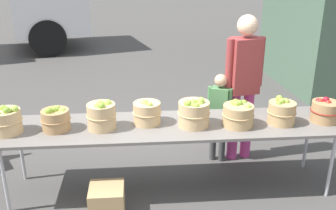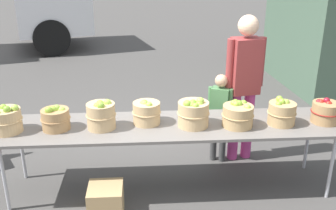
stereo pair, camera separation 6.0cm
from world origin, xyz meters
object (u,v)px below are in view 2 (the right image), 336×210
(apple_basket_green_1, at_px, (56,118))
(apple_basket_red_0, at_px, (325,112))
(vendor_adult, at_px, (244,78))
(apple_basket_green_0, at_px, (6,120))
(apple_basket_green_4, at_px, (193,113))
(apple_basket_green_5, at_px, (238,115))
(apple_basket_green_2, at_px, (101,115))
(market_table, at_px, (170,127))
(child_customer, at_px, (220,111))
(produce_crate, at_px, (106,202))
(apple_basket_green_3, at_px, (146,112))
(apple_basket_green_6, at_px, (282,113))

(apple_basket_green_1, height_order, apple_basket_red_0, same)
(apple_basket_green_1, distance_m, vendor_adult, 2.16)
(apple_basket_green_0, height_order, apple_basket_red_0, apple_basket_green_0)
(apple_basket_green_4, relative_size, apple_basket_red_0, 1.11)
(apple_basket_green_5, bearing_deg, apple_basket_green_2, 178.34)
(market_table, bearing_deg, child_customer, 41.46)
(produce_crate, bearing_deg, child_customer, 38.49)
(apple_basket_green_0, height_order, apple_basket_green_4, apple_basket_green_4)
(apple_basket_green_4, height_order, apple_basket_red_0, apple_basket_green_4)
(child_customer, bearing_deg, apple_basket_red_0, 170.88)
(vendor_adult, distance_m, child_customer, 0.48)
(apple_basket_green_0, distance_m, apple_basket_red_0, 3.22)
(apple_basket_green_3, relative_size, apple_basket_green_4, 0.90)
(market_table, bearing_deg, apple_basket_green_1, -178.71)
(market_table, xyz_separation_m, child_customer, (0.63, 0.56, -0.07))
(market_table, distance_m, child_customer, 0.84)
(apple_basket_green_3, distance_m, apple_basket_green_6, 1.39)
(apple_basket_green_0, bearing_deg, apple_basket_green_5, -0.36)
(apple_basket_green_0, relative_size, vendor_adult, 0.18)
(apple_basket_green_1, relative_size, apple_basket_green_2, 0.96)
(apple_basket_green_4, distance_m, child_customer, 0.76)
(apple_basket_green_4, relative_size, apple_basket_green_5, 1.02)
(apple_basket_green_0, xyz_separation_m, apple_basket_green_3, (1.37, 0.11, -0.01))
(apple_basket_green_4, bearing_deg, apple_basket_green_1, 179.34)
(apple_basket_green_0, bearing_deg, market_table, 2.03)
(apple_basket_green_2, relative_size, apple_basket_green_3, 1.03)
(apple_basket_green_2, height_order, child_customer, child_customer)
(apple_basket_green_0, relative_size, apple_basket_red_0, 1.05)
(market_table, xyz_separation_m, apple_basket_green_2, (-0.69, -0.03, 0.17))
(apple_basket_green_2, relative_size, produce_crate, 0.93)
(apple_basket_red_0, bearing_deg, market_table, 178.64)
(apple_basket_green_2, height_order, apple_basket_green_6, apple_basket_green_2)
(apple_basket_green_5, bearing_deg, apple_basket_green_1, 178.56)
(apple_basket_green_2, distance_m, apple_basket_green_6, 1.83)
(vendor_adult, bearing_deg, apple_basket_green_2, 12.44)
(apple_basket_green_4, distance_m, apple_basket_green_6, 0.91)
(apple_basket_green_0, xyz_separation_m, apple_basket_red_0, (3.22, 0.02, -0.01))
(apple_basket_green_5, bearing_deg, apple_basket_green_6, 2.34)
(apple_basket_green_3, bearing_deg, apple_basket_green_4, -11.62)
(market_table, bearing_deg, apple_basket_green_4, -10.07)
(apple_basket_green_2, height_order, apple_basket_red_0, apple_basket_green_2)
(market_table, distance_m, apple_basket_green_6, 1.16)
(apple_basket_green_6, bearing_deg, apple_basket_red_0, 1.79)
(apple_basket_green_3, xyz_separation_m, child_customer, (0.87, 0.50, -0.22))
(apple_basket_green_5, height_order, child_customer, child_customer)
(apple_basket_green_1, height_order, child_customer, child_customer)
(child_customer, bearing_deg, produce_crate, 60.61)
(apple_basket_green_6, bearing_deg, apple_basket_green_5, -177.66)
(apple_basket_green_1, bearing_deg, apple_basket_red_0, -0.26)
(apple_basket_green_4, xyz_separation_m, vendor_adult, (0.68, 0.65, 0.15))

